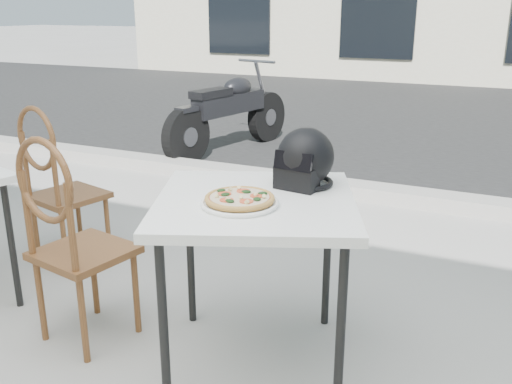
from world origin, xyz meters
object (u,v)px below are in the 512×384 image
at_px(plate, 240,203).
at_px(pizza, 240,198).
at_px(cafe_chair_main, 69,232).
at_px(helmet, 305,160).
at_px(cafe_chair_side, 56,179).
at_px(cafe_table_main, 255,214).
at_px(motorcycle, 230,114).

bearing_deg(plate, pizza, 92.19).
bearing_deg(cafe_chair_main, helmet, -142.24).
height_order(pizza, helmet, helmet).
bearing_deg(plate, cafe_chair_side, 160.53).
height_order(cafe_chair_main, cafe_chair_side, cafe_chair_main).
height_order(pizza, cafe_chair_main, cafe_chair_main).
bearing_deg(cafe_chair_main, plate, -161.06).
bearing_deg(helmet, cafe_table_main, -107.29).
xyz_separation_m(cafe_table_main, pizza, (-0.02, -0.11, 0.10)).
bearing_deg(motorcycle, pizza, -49.30).
bearing_deg(helmet, cafe_chair_side, -178.16).
distance_m(helmet, cafe_chair_side, 1.69).
relative_size(helmet, cafe_chair_side, 0.29).
height_order(cafe_table_main, cafe_chair_main, cafe_chair_main).
xyz_separation_m(cafe_table_main, plate, (-0.02, -0.11, 0.08)).
bearing_deg(cafe_chair_side, motorcycle, -67.98).
bearing_deg(motorcycle, cafe_chair_side, -69.59).
xyz_separation_m(helmet, cafe_chair_main, (-0.96, -0.48, -0.33)).
height_order(pizza, cafe_chair_side, cafe_chair_side).
relative_size(cafe_table_main, helmet, 3.65).
bearing_deg(cafe_chair_main, cafe_table_main, -154.17).
bearing_deg(cafe_table_main, pizza, -100.51).
bearing_deg(cafe_chair_side, pizza, 174.95).
bearing_deg(cafe_table_main, motorcycle, 118.87).
bearing_deg(cafe_chair_side, cafe_chair_main, 151.14).
bearing_deg(plate, motorcycle, 117.90).
bearing_deg(cafe_chair_side, plate, 174.94).
distance_m(cafe_chair_main, cafe_chair_side, 0.95).
height_order(plate, pizza, pizza).
bearing_deg(pizza, helmet, 69.14).
xyz_separation_m(cafe_table_main, cafe_chair_main, (-0.84, -0.22, -0.14)).
xyz_separation_m(cafe_chair_main, motorcycle, (-1.10, 3.75, -0.15)).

